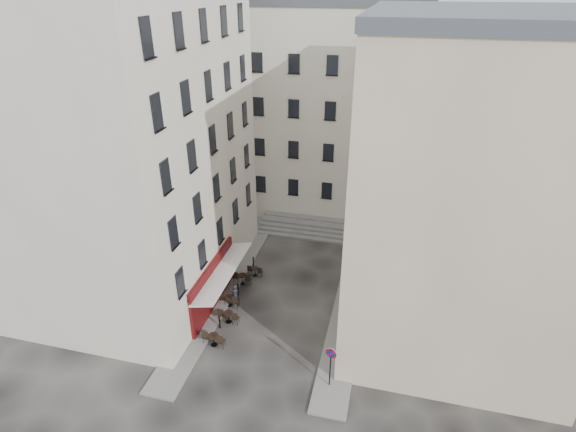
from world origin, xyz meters
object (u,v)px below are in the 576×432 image
(pedestrian, at_px, (235,295))
(bistro_table_b, at_px, (229,316))
(no_parking_sign, at_px, (331,360))
(bistro_table_a, at_px, (214,339))

(pedestrian, bearing_deg, bistro_table_b, 85.42)
(pedestrian, bearing_deg, no_parking_sign, 133.72)
(no_parking_sign, height_order, bistro_table_b, no_parking_sign)
(no_parking_sign, xyz_separation_m, pedestrian, (-7.36, 5.33, -1.09))
(bistro_table_a, distance_m, bistro_table_b, 2.19)
(bistro_table_a, distance_m, pedestrian, 3.94)
(bistro_table_a, bearing_deg, bistro_table_b, 86.48)
(bistro_table_a, bearing_deg, no_parking_sign, -10.92)
(pedestrian, bearing_deg, bistro_table_a, 80.26)
(bistro_table_a, xyz_separation_m, bistro_table_b, (0.13, 2.18, -0.01))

